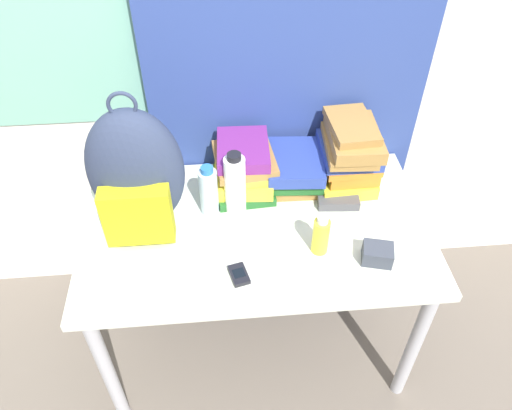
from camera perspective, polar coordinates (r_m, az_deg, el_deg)
The scene contains 13 objects.
wall_back at distance 1.83m, azimuth -1.48°, elevation 20.14°, with size 6.00×0.06×2.50m.
curtain_blue at distance 1.80m, azimuth 3.97°, elevation 19.58°, with size 1.04×0.04×2.50m.
desk at distance 1.84m, azimuth 0.00°, elevation -4.21°, with size 1.23×0.73×0.70m.
backpack at distance 1.67m, azimuth -13.53°, elevation 3.37°, with size 0.32×0.24×0.53m.
book_stack_left at distance 1.86m, azimuth -1.34°, elevation 4.30°, with size 0.25×0.27×0.20m.
book_stack_center at distance 1.90m, azimuth 4.53°, elevation 4.08°, with size 0.22×0.27×0.13m.
book_stack_right at distance 1.90m, azimuth 10.56°, elevation 5.73°, with size 0.23×0.29×0.27m.
water_bottle at distance 1.77m, azimuth -5.43°, elevation 1.60°, with size 0.07×0.07×0.20m.
sports_bottle at distance 1.75m, azimuth -2.40°, elevation 2.39°, with size 0.08×0.08×0.25m.
sunscreen_bottle at distance 1.66m, azimuth 7.41°, elevation -3.46°, with size 0.06×0.06×0.16m.
cell_phone at distance 1.62m, azimuth -1.97°, elevation -7.96°, with size 0.07×0.09×0.02m.
sunglasses_case at distance 1.86m, azimuth 9.41°, elevation 0.25°, with size 0.15×0.07×0.04m.
camera_pouch at distance 1.69m, azimuth 13.71°, elevation -5.45°, with size 0.11×0.10×0.06m.
Camera 1 is at (-0.11, -0.87, 1.98)m, focal length 35.00 mm.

